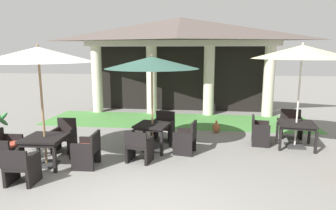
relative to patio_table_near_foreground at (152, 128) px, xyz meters
name	(u,v)px	position (x,y,z in m)	size (l,w,h in m)	color
background_pavilion	(180,41)	(0.36, 5.03, 2.54)	(8.72, 2.65, 4.16)	beige
lawn_strip	(177,121)	(0.36, 3.55, -0.64)	(10.52, 2.71, 0.01)	#47843D
patio_table_near_foreground	(152,128)	(0.00, 0.00, 0.00)	(1.02, 1.02, 0.75)	black
patio_umbrella_near_foreground	(152,64)	(0.00, 0.00, 1.77)	(2.55, 2.55, 2.67)	#2D2D2D
patio_chair_near_foreground_south	(139,147)	(-0.17, -0.95, -0.24)	(0.66, 0.62, 0.82)	black
patio_chair_near_foreground_north	(163,127)	(0.17, 0.96, -0.23)	(0.71, 0.66, 0.88)	black
patio_chair_near_foreground_east	(186,139)	(0.96, -0.17, -0.23)	(0.63, 0.63, 0.90)	black
patio_table_mid_left	(45,141)	(-2.38, -1.44, -0.02)	(0.97, 0.97, 0.72)	black
patio_umbrella_mid_left	(38,55)	(-2.38, -1.44, 2.01)	(2.58, 2.58, 2.91)	#2D2D2D
patio_chair_mid_left_south	(21,167)	(-2.34, -2.49, -0.26)	(0.59, 0.56, 0.80)	black
patio_chair_mid_left_west	(5,148)	(-3.42, -1.49, -0.22)	(0.59, 0.66, 0.85)	black
patio_chair_mid_left_north	(64,137)	(-2.42, -0.39, -0.24)	(0.57, 0.60, 0.89)	black
patio_chair_mid_left_east	(88,150)	(-1.33, -1.40, -0.23)	(0.56, 0.64, 0.85)	black
patio_table_mid_right	(296,126)	(4.07, 0.73, 0.00)	(1.11, 1.11, 0.73)	black
patio_umbrella_mid_right	(302,53)	(4.07, 0.73, 2.07)	(2.74, 2.74, 2.98)	#2D2D2D
patio_chair_mid_right_north	(291,125)	(4.21, 1.73, -0.22)	(0.70, 0.61, 0.89)	black
patio_chair_mid_right_west	(259,131)	(3.08, 0.88, -0.23)	(0.59, 0.70, 0.85)	black
terracotta_urn	(216,128)	(1.86, 1.99, -0.46)	(0.26, 0.26, 0.43)	#9E5633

